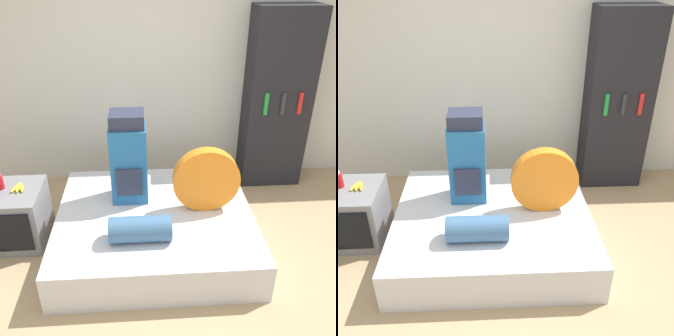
{
  "view_description": "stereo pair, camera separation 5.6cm",
  "coord_description": "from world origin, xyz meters",
  "views": [
    {
      "loc": [
        -0.17,
        -2.15,
        2.37
      ],
      "look_at": [
        0.03,
        0.65,
        0.81
      ],
      "focal_mm": 40.0,
      "sensor_mm": 36.0,
      "label": 1
    },
    {
      "loc": [
        -0.11,
        -2.15,
        2.37
      ],
      "look_at": [
        0.03,
        0.65,
        0.81
      ],
      "focal_mm": 40.0,
      "sensor_mm": 36.0,
      "label": 2
    }
  ],
  "objects": [
    {
      "name": "wall_back",
      "position": [
        0.0,
        1.98,
        1.3
      ],
      "size": [
        8.0,
        0.05,
        2.6
      ],
      "color": "silver",
      "rests_on": "ground_plane"
    },
    {
      "name": "television",
      "position": [
        -1.38,
        0.8,
        0.27
      ],
      "size": [
        0.51,
        0.58,
        0.54
      ],
      "color": "gray",
      "rests_on": "ground_plane"
    },
    {
      "name": "canister",
      "position": [
        -1.5,
        0.85,
        0.61
      ],
      "size": [
        0.08,
        0.08,
        0.16
      ],
      "color": "#B2191E",
      "rests_on": "television"
    },
    {
      "name": "tent_bag",
      "position": [
        0.37,
        0.68,
        0.66
      ],
      "size": [
        0.6,
        0.12,
        0.6
      ],
      "color": "orange",
      "rests_on": "bed"
    },
    {
      "name": "backpack",
      "position": [
        -0.31,
        0.9,
        0.78
      ],
      "size": [
        0.33,
        0.32,
        0.86
      ],
      "color": "#23669E",
      "rests_on": "bed"
    },
    {
      "name": "sleeping_roll",
      "position": [
        -0.22,
        0.26,
        0.47
      ],
      "size": [
        0.51,
        0.21,
        0.21
      ],
      "color": "#3D668E",
      "rests_on": "bed"
    },
    {
      "name": "bookshelf",
      "position": [
        1.33,
        1.76,
        1.0
      ],
      "size": [
        0.7,
        0.38,
        1.99
      ],
      "color": "black",
      "rests_on": "ground_plane"
    },
    {
      "name": "ground_plane",
      "position": [
        0.0,
        0.0,
        0.0
      ],
      "size": [
        16.0,
        16.0,
        0.0
      ],
      "primitive_type": "plane",
      "color": "tan"
    },
    {
      "name": "banana_bunch",
      "position": [
        -1.32,
        0.83,
        0.56
      ],
      "size": [
        0.13,
        0.17,
        0.03
      ],
      "color": "yellow",
      "rests_on": "television"
    },
    {
      "name": "bed",
      "position": [
        -0.09,
        0.65,
        0.18
      ],
      "size": [
        1.77,
        1.58,
        0.36
      ],
      "color": "silver",
      "rests_on": "ground_plane"
    }
  ]
}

